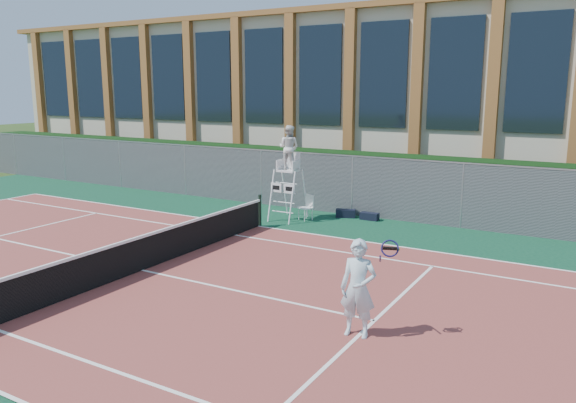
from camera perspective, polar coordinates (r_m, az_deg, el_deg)
The scene contains 12 objects.
ground at distance 15.09m, azimuth -14.61°, elevation -6.88°, with size 120.00×120.00×0.00m, color #233814.
apron at distance 15.78m, azimuth -12.05°, elevation -5.94°, with size 36.00×20.00×0.01m, color #0B3424.
tennis_court at distance 15.09m, azimuth -14.61°, elevation -6.81°, with size 23.77×10.97×0.02m, color brown.
tennis_net at distance 14.94m, azimuth -14.71°, elevation -4.92°, with size 0.10×11.30×1.10m.
fence at distance 21.76m, azimuth 1.72°, elevation 2.03°, with size 40.00×0.06×2.20m, color #595E60, non-canonical shape.
hedge at distance 22.81m, azimuth 3.16°, elevation 2.45°, with size 40.00×1.40×2.20m, color black.
building at distance 29.84m, azimuth 10.32°, elevation 10.26°, with size 45.00×10.60×8.22m.
umpire_chair at distance 19.91m, azimuth 0.09°, elevation 5.22°, with size 0.95×1.47×3.42m.
plastic_chair at distance 20.09m, azimuth 1.99°, elevation -0.38°, with size 0.55×0.55×0.91m.
sports_bag_near at distance 20.62m, azimuth 5.88°, elevation -1.21°, with size 0.71×0.28×0.30m, color black.
sports_bag_far at distance 20.35m, azimuth 8.28°, elevation -1.49°, with size 0.66×0.29×0.26m, color black.
tennis_player at distance 10.69m, azimuth 7.17°, elevation -8.73°, with size 1.06×0.73×1.88m.
Camera 1 is at (10.24, -10.07, 4.64)m, focal length 35.00 mm.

